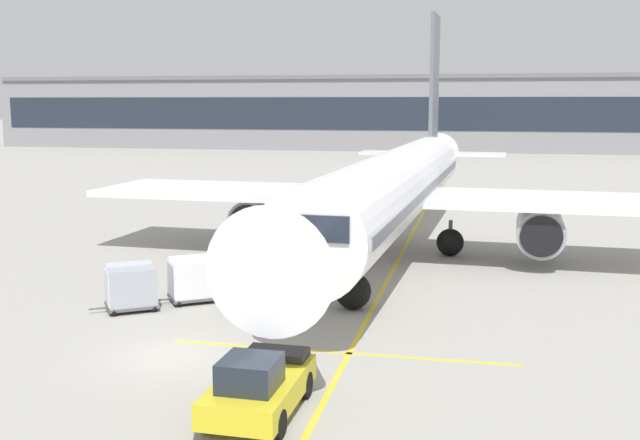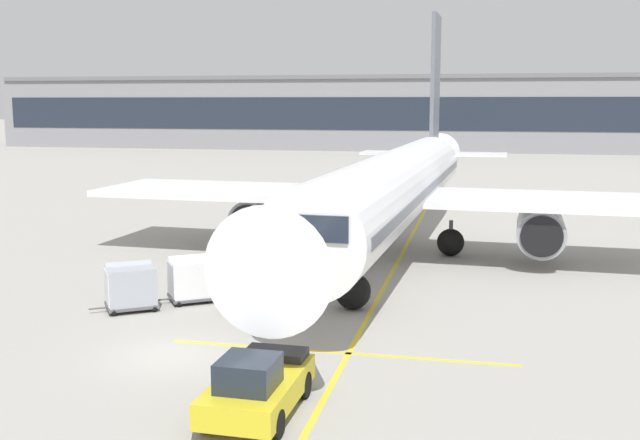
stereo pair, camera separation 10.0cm
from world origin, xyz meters
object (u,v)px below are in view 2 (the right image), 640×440
at_px(pushback_tug, 257,385).
at_px(ground_crew_by_loader, 178,278).
at_px(ground_crew_by_carts, 256,286).
at_px(safety_cone_engine_keepout, 237,258).
at_px(safety_cone_wingtip, 258,255).
at_px(parked_airplane, 397,188).
at_px(ground_crew_marshaller, 225,289).
at_px(baggage_cart_second, 131,286).
at_px(belt_loader, 271,272).
at_px(baggage_cart_lead, 193,278).

xyz_separation_m(pushback_tug, ground_crew_by_loader, (-6.75, 10.56, 0.17)).
xyz_separation_m(ground_crew_by_carts, safety_cone_engine_keepout, (-3.51, 8.02, -0.61)).
bearing_deg(safety_cone_wingtip, safety_cone_engine_keepout, -125.70).
relative_size(parked_airplane, ground_crew_marshaller, 25.35).
relative_size(parked_airplane, safety_cone_wingtip, 65.10).
relative_size(baggage_cart_second, pushback_tug, 0.61).
height_order(parked_airplane, safety_cone_wingtip, parked_airplane).
height_order(belt_loader, pushback_tug, belt_loader).
xyz_separation_m(parked_airplane, ground_crew_marshaller, (-5.46, -12.64, -2.82)).
relative_size(pushback_tug, ground_crew_by_carts, 2.55).
height_order(ground_crew_by_loader, ground_crew_by_carts, same).
distance_m(parked_airplane, ground_crew_marshaller, 14.06).
height_order(baggage_cart_second, ground_crew_marshaller, baggage_cart_second).
height_order(baggage_cart_lead, pushback_tug, baggage_cart_lead).
bearing_deg(ground_crew_by_carts, parked_airplane, 70.00).
bearing_deg(parked_airplane, belt_loader, -117.51).
bearing_deg(baggage_cart_lead, ground_crew_by_carts, -14.83).
relative_size(parked_airplane, baggage_cart_second, 16.38).
bearing_deg(pushback_tug, baggage_cart_second, 132.30).
bearing_deg(parked_airplane, ground_crew_marshaller, -113.35).
height_order(ground_crew_marshaller, safety_cone_wingtip, ground_crew_marshaller).
height_order(ground_crew_by_loader, ground_crew_marshaller, same).
xyz_separation_m(belt_loader, safety_cone_engine_keepout, (-3.26, 4.89, -0.48)).
bearing_deg(ground_crew_by_carts, ground_crew_by_loader, 169.90).
distance_m(pushback_tug, safety_cone_wingtip, 19.95).
height_order(pushback_tug, safety_cone_wingtip, pushback_tug).
bearing_deg(baggage_cart_lead, ground_crew_marshaller, -36.82).
xyz_separation_m(baggage_cart_lead, ground_crew_marshaller, (1.94, -1.45, -0.00)).
relative_size(ground_crew_by_carts, safety_cone_wingtip, 2.57).
bearing_deg(baggage_cart_lead, belt_loader, 39.93).
distance_m(pushback_tug, safety_cone_engine_keepout, 19.11).
bearing_deg(safety_cone_engine_keepout, parked_airplane, 26.78).
bearing_deg(parked_airplane, safety_cone_wingtip, -158.25).
relative_size(belt_loader, ground_crew_marshaller, 2.76).
relative_size(ground_crew_by_carts, safety_cone_engine_keepout, 2.20).
bearing_deg(ground_crew_by_carts, baggage_cart_lead, 165.17).
relative_size(parked_airplane, belt_loader, 9.19).
height_order(belt_loader, safety_cone_wingtip, belt_loader).
bearing_deg(ground_crew_marshaller, ground_crew_by_carts, 30.73).
distance_m(baggage_cart_second, pushback_tug, 12.05).
height_order(baggage_cart_second, safety_cone_wingtip, baggage_cart_second).
distance_m(pushback_tug, ground_crew_marshaller, 10.16).
height_order(ground_crew_by_carts, ground_crew_marshaller, same).
distance_m(ground_crew_by_loader, ground_crew_by_carts, 3.72).
bearing_deg(ground_crew_by_loader, baggage_cart_second, -129.44).
height_order(parked_airplane, baggage_cart_lead, parked_airplane).
bearing_deg(baggage_cart_second, parked_airplane, 54.15).
xyz_separation_m(parked_airplane, belt_loader, (-4.61, -8.86, -2.95)).
height_order(baggage_cart_lead, ground_crew_by_loader, baggage_cart_lead).
xyz_separation_m(parked_airplane, ground_crew_by_loader, (-8.03, -11.34, -2.82)).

